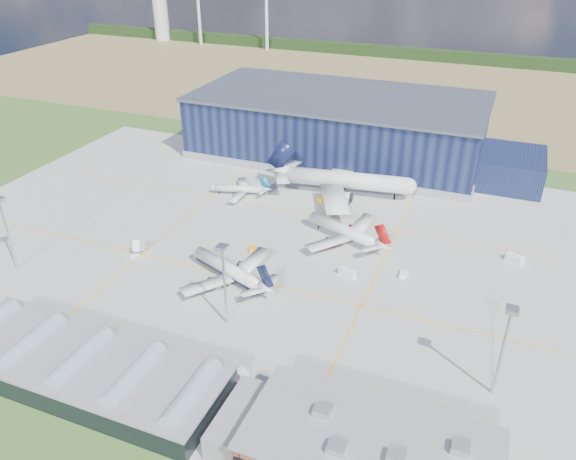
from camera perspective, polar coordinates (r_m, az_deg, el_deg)
The scene contains 24 objects.
ground at distance 172.13m, azimuth -4.56°, elevation -2.86°, with size 600.00×600.00×0.00m, color #2D5921.
apron at distance 179.80m, azimuth -3.17°, elevation -1.29°, with size 220.00×160.00×0.08m.
farmland at distance 367.81m, azimuth 11.09°, elevation 14.20°, with size 600.00×220.00×0.01m, color #92814E.
treeline at distance 443.84m, azimuth 13.41°, elevation 16.98°, with size 600.00×8.00×8.00m, color black.
hangar at distance 246.89m, azimuth 5.75°, elevation 10.18°, with size 145.00×62.00×26.10m.
ops_building at distance 111.38m, azimuth 8.29°, elevation -21.75°, with size 46.00×23.00×10.90m.
glass_concourse at distance 133.68m, azimuth -18.89°, elevation -13.46°, with size 78.00×23.00×8.60m.
light_mast_west at distance 178.42m, azimuth -26.84°, elevation 0.74°, with size 2.60×2.60×23.00m.
light_mast_center at distance 137.57m, azimuth -6.54°, elevation -4.32°, with size 2.60×2.60×23.00m.
light_mast_east at distance 125.36m, azimuth 21.22°, elevation -10.16°, with size 2.60×2.60×23.00m.
airliner_navy at distance 159.67m, azimuth -6.07°, elevation -3.37°, with size 33.89×33.16×11.05m, color silver, non-canonical shape.
airliner_red at distance 179.26m, azimuth 5.68°, elevation 0.52°, with size 33.88×33.15×11.05m, color silver, non-canonical shape.
airliner_widebody at distance 208.48m, azimuth 6.03°, elevation 5.89°, with size 57.37×56.13×18.71m, color silver, non-canonical shape.
airliner_regional at distance 210.50m, azimuth -5.09°, elevation 4.53°, with size 23.42×22.91×7.64m, color silver, non-canonical shape.
gse_tug_a at distance 175.01m, azimuth -3.63°, elevation -1.97°, with size 2.04×3.33×1.39m, color yellow.
gse_tug_b at distance 146.25m, azimuth -16.95°, elevation -10.42°, with size 2.19×3.29×1.43m, color yellow.
gse_van_a at distance 163.44m, azimuth 6.06°, elevation -4.35°, with size 2.32×5.31×2.32m, color white.
gse_cart_a at distance 166.02m, azimuth 11.66°, elevation -4.47°, with size 2.08×3.11×1.35m, color white.
gse_van_b at distance 182.36m, azimuth 22.04°, elevation -2.70°, with size 2.41×5.25×2.41m, color white.
gse_tug_c at distance 206.60m, azimuth 3.40°, elevation 3.17°, with size 2.22×3.54×1.55m, color yellow.
gse_van_c at distance 131.06m, azimuth -5.09°, elevation -14.15°, with size 2.30×4.79×2.30m, color white.
airstair at distance 179.12m, azimuth -14.86°, elevation -1.82°, with size 2.16×5.41×3.46m, color white.
car_a at distance 132.12m, azimuth -7.60°, elevation -14.22°, with size 1.44×3.59×1.22m, color #99999E.
car_b at distance 132.44m, azimuth -7.92°, elevation -14.12°, with size 1.31×3.77×1.24m, color #99999E.
Camera 1 is at (67.20, -130.12, 90.46)m, focal length 35.00 mm.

